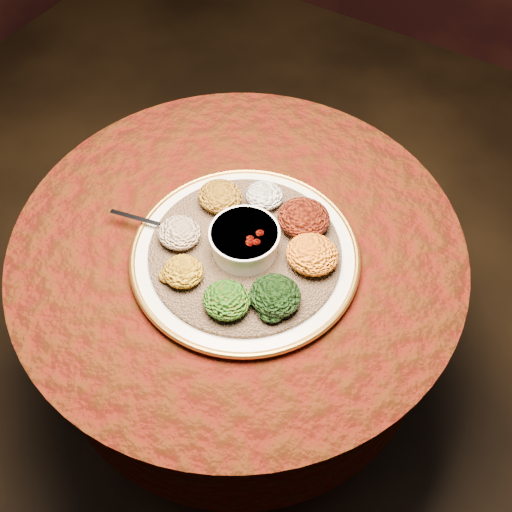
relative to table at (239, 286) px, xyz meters
The scene contains 13 objects.
table is the anchor object (origin of this frame).
platter 0.20m from the table, 39.01° to the right, with size 0.59×0.59×0.02m.
injera 0.21m from the table, 39.01° to the right, with size 0.39×0.39×0.01m, color olive.
stew_bowl 0.25m from the table, 39.01° to the right, with size 0.14×0.14×0.06m.
spoon 0.26m from the table, 152.01° to the right, with size 0.16×0.05×0.01m.
portion_ayib 0.25m from the table, 86.62° to the left, with size 0.08×0.08×0.04m, color white.
portion_kitfo 0.27m from the table, 37.51° to the left, with size 0.11×0.10×0.05m, color black.
portion_tikil 0.29m from the table, ahead, with size 0.10×0.10×0.05m, color #C29010.
portion_gomen 0.30m from the table, 34.57° to the right, with size 0.10×0.09×0.05m, color black.
portion_mixveg 0.29m from the table, 63.27° to the right, with size 0.09×0.09×0.04m, color #9B3C0A.
portion_kik 0.27m from the table, 100.08° to the right, with size 0.08×0.08×0.04m, color #B88310.
portion_timatim 0.26m from the table, 138.25° to the right, with size 0.09×0.08×0.04m, color maroon.
portion_shiro 0.25m from the table, 147.48° to the left, with size 0.09×0.09×0.05m, color #925811.
Camera 1 is at (0.41, -0.60, 1.69)m, focal length 40.00 mm.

